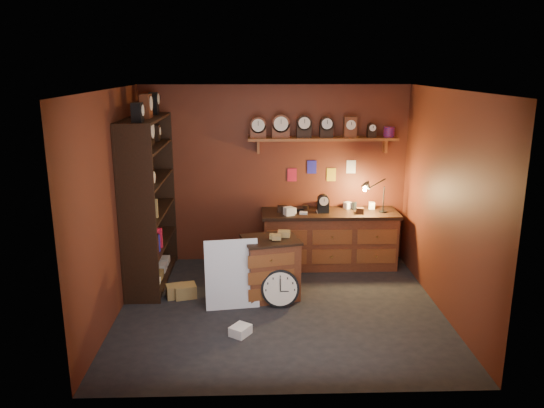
{
  "coord_description": "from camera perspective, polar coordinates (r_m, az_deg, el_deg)",
  "views": [
    {
      "loc": [
        -0.3,
        -6.11,
        2.96
      ],
      "look_at": [
        -0.09,
        0.35,
        1.27
      ],
      "focal_mm": 35.0,
      "sensor_mm": 36.0,
      "label": 1
    }
  ],
  "objects": [
    {
      "name": "room_shell",
      "position": [
        6.35,
        1.3,
        3.38
      ],
      "size": [
        4.02,
        3.62,
        2.71
      ],
      "color": "#5E2716",
      "rests_on": "ground"
    },
    {
      "name": "big_round_clock",
      "position": [
        6.77,
        0.88,
        -9.09
      ],
      "size": [
        0.48,
        0.16,
        0.48
      ],
      "color": "black",
      "rests_on": "ground"
    },
    {
      "name": "low_cabinet",
      "position": [
        6.97,
        -0.14,
        -6.62
      ],
      "size": [
        0.82,
        0.74,
        0.89
      ],
      "rotation": [
        0.0,
        0.0,
        0.23
      ],
      "color": "brown",
      "rests_on": "ground"
    },
    {
      "name": "shelving_unit",
      "position": [
        7.45,
        -13.36,
        0.98
      ],
      "size": [
        0.47,
        1.6,
        2.58
      ],
      "color": "black",
      "rests_on": "ground"
    },
    {
      "name": "workbench",
      "position": [
        8.06,
        6.19,
        -3.42
      ],
      "size": [
        2.03,
        0.66,
        1.36
      ],
      "color": "brown",
      "rests_on": "ground"
    },
    {
      "name": "floor_box_a",
      "position": [
        7.17,
        -9.31,
        -9.2
      ],
      "size": [
        0.33,
        0.3,
        0.17
      ],
      "primitive_type": "cube",
      "rotation": [
        0.0,
        0.0,
        0.26
      ],
      "color": "olive",
      "rests_on": "ground"
    },
    {
      "name": "floor_box_b",
      "position": [
        6.18,
        -3.42,
        -13.42
      ],
      "size": [
        0.28,
        0.29,
        0.11
      ],
      "primitive_type": "cube",
      "rotation": [
        0.0,
        0.0,
        -0.61
      ],
      "color": "white",
      "rests_on": "ground"
    },
    {
      "name": "floor",
      "position": [
        6.8,
        0.88,
        -11.17
      ],
      "size": [
        4.0,
        4.0,
        0.0
      ],
      "primitive_type": "plane",
      "color": "black",
      "rests_on": "ground"
    },
    {
      "name": "floor_box_c",
      "position": [
        7.18,
        -10.36,
        -9.21
      ],
      "size": [
        0.27,
        0.25,
        0.17
      ],
      "primitive_type": "cube",
      "rotation": [
        0.0,
        0.0,
        0.29
      ],
      "color": "olive",
      "rests_on": "ground"
    },
    {
      "name": "mini_fridge",
      "position": [
        7.77,
        -2.16,
        -5.99
      ],
      "size": [
        0.45,
        0.46,
        0.45
      ],
      "rotation": [
        0.0,
        0.0,
        0.03
      ],
      "color": "silver",
      "rests_on": "ground"
    },
    {
      "name": "white_panel",
      "position": [
        6.88,
        -4.27,
        -10.89
      ],
      "size": [
        0.69,
        0.27,
        0.89
      ],
      "primitive_type": "cube",
      "rotation": [
        -0.17,
        0.0,
        0.14
      ],
      "color": "silver",
      "rests_on": "ground"
    }
  ]
}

